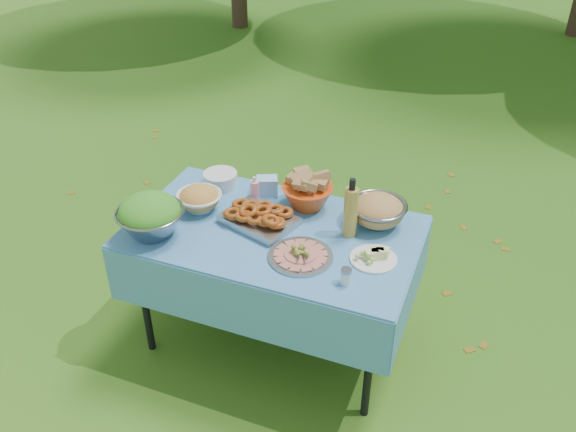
% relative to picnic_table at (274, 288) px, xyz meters
% --- Properties ---
extents(ground, '(80.00, 80.00, 0.00)m').
position_rel_picnic_table_xyz_m(ground, '(0.00, 0.00, -0.38)').
color(ground, '#113B0A').
rests_on(ground, ground).
extents(picnic_table, '(1.46, 0.86, 0.76)m').
position_rel_picnic_table_xyz_m(picnic_table, '(0.00, 0.00, 0.00)').
color(picnic_table, '#84D0FF').
rests_on(picnic_table, ground).
extents(salad_bowl, '(0.36, 0.36, 0.22)m').
position_rel_picnic_table_xyz_m(salad_bowl, '(-0.55, -0.25, 0.49)').
color(salad_bowl, gray).
rests_on(salad_bowl, picnic_table).
extents(pasta_bowl_white, '(0.30, 0.30, 0.13)m').
position_rel_picnic_table_xyz_m(pasta_bowl_white, '(-0.44, 0.04, 0.45)').
color(pasta_bowl_white, silver).
rests_on(pasta_bowl_white, picnic_table).
extents(plate_stack, '(0.25, 0.25, 0.08)m').
position_rel_picnic_table_xyz_m(plate_stack, '(-0.45, 0.31, 0.42)').
color(plate_stack, silver).
rests_on(plate_stack, picnic_table).
extents(wipes_box, '(0.14, 0.12, 0.10)m').
position_rel_picnic_table_xyz_m(wipes_box, '(-0.16, 0.31, 0.43)').
color(wipes_box, '#94CDFA').
rests_on(wipes_box, picnic_table).
extents(sanitizer_bottle, '(0.06, 0.06, 0.15)m').
position_rel_picnic_table_xyz_m(sanitizer_bottle, '(-0.20, 0.23, 0.45)').
color(sanitizer_bottle, pink).
rests_on(sanitizer_bottle, picnic_table).
extents(bread_bowl, '(0.33, 0.33, 0.19)m').
position_rel_picnic_table_xyz_m(bread_bowl, '(0.08, 0.28, 0.47)').
color(bread_bowl, '#CE4413').
rests_on(bread_bowl, picnic_table).
extents(pasta_bowl_steel, '(0.36, 0.36, 0.16)m').
position_rel_picnic_table_xyz_m(pasta_bowl_steel, '(0.47, 0.26, 0.46)').
color(pasta_bowl_steel, gray).
rests_on(pasta_bowl_steel, picnic_table).
extents(fried_tray, '(0.42, 0.35, 0.09)m').
position_rel_picnic_table_xyz_m(fried_tray, '(-0.09, 0.03, 0.42)').
color(fried_tray, '#A3A3A7').
rests_on(fried_tray, picnic_table).
extents(charcuterie_platter, '(0.38, 0.38, 0.07)m').
position_rel_picnic_table_xyz_m(charcuterie_platter, '(0.21, -0.16, 0.42)').
color(charcuterie_platter, '#9DA0A4').
rests_on(charcuterie_platter, picnic_table).
extents(oil_bottle, '(0.08, 0.08, 0.32)m').
position_rel_picnic_table_xyz_m(oil_bottle, '(0.37, 0.11, 0.54)').
color(oil_bottle, '#B08F36').
rests_on(oil_bottle, picnic_table).
extents(cheese_plate, '(0.29, 0.29, 0.06)m').
position_rel_picnic_table_xyz_m(cheese_plate, '(0.54, -0.05, 0.41)').
color(cheese_plate, silver).
rests_on(cheese_plate, picnic_table).
extents(shaker, '(0.06, 0.06, 0.08)m').
position_rel_picnic_table_xyz_m(shaker, '(0.46, -0.27, 0.42)').
color(shaker, silver).
rests_on(shaker, picnic_table).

